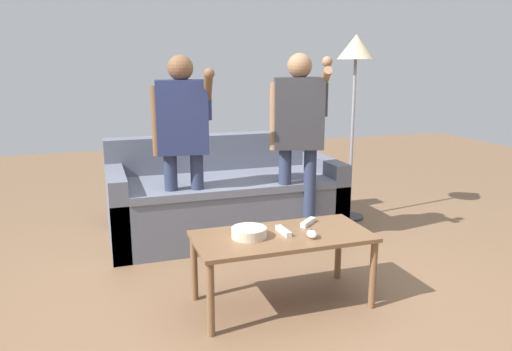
{
  "coord_description": "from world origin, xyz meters",
  "views": [
    {
      "loc": [
        -1.04,
        -2.67,
        1.48
      ],
      "look_at": [
        0.01,
        0.47,
        0.71
      ],
      "focal_mm": 34.53,
      "sensor_mm": 36.0,
      "label": 1
    }
  ],
  "objects_px": {
    "player_left": "(183,132)",
    "game_remote_wand_far": "(308,222)",
    "snack_bowl": "(249,232)",
    "game_remote_wand_near": "(283,231)",
    "player_right": "(298,128)",
    "coffee_table": "(282,243)",
    "couch": "(224,199)",
    "floor_lamp": "(356,61)",
    "game_remote_nunchuk": "(312,234)"
  },
  "relations": [
    {
      "from": "player_left",
      "to": "coffee_table",
      "type": "bearing_deg",
      "value": -68.38
    },
    {
      "from": "player_right",
      "to": "game_remote_wand_near",
      "type": "bearing_deg",
      "value": -117.85
    },
    {
      "from": "couch",
      "to": "game_remote_wand_far",
      "type": "bearing_deg",
      "value": -79.79
    },
    {
      "from": "game_remote_wand_far",
      "to": "coffee_table",
      "type": "bearing_deg",
      "value": -151.14
    },
    {
      "from": "game_remote_nunchuk",
      "to": "player_right",
      "type": "height_order",
      "value": "player_right"
    },
    {
      "from": "snack_bowl",
      "to": "player_right",
      "type": "bearing_deg",
      "value": 52.28
    },
    {
      "from": "game_remote_wand_near",
      "to": "snack_bowl",
      "type": "bearing_deg",
      "value": 179.27
    },
    {
      "from": "player_right",
      "to": "coffee_table",
      "type": "bearing_deg",
      "value": -118.02
    },
    {
      "from": "game_remote_wand_near",
      "to": "game_remote_wand_far",
      "type": "xyz_separation_m",
      "value": [
        0.21,
        0.11,
        0.0
      ]
    },
    {
      "from": "player_left",
      "to": "game_remote_wand_far",
      "type": "bearing_deg",
      "value": -55.08
    },
    {
      "from": "coffee_table",
      "to": "player_right",
      "type": "relative_size",
      "value": 0.7
    },
    {
      "from": "couch",
      "to": "floor_lamp",
      "type": "xyz_separation_m",
      "value": [
        1.25,
        0.04,
        1.18
      ]
    },
    {
      "from": "game_remote_nunchuk",
      "to": "coffee_table",
      "type": "bearing_deg",
      "value": 142.59
    },
    {
      "from": "couch",
      "to": "snack_bowl",
      "type": "relative_size",
      "value": 9.25
    },
    {
      "from": "player_right",
      "to": "game_remote_wand_far",
      "type": "distance_m",
      "value": 0.98
    },
    {
      "from": "couch",
      "to": "game_remote_wand_far",
      "type": "relative_size",
      "value": 13.44
    },
    {
      "from": "coffee_table",
      "to": "snack_bowl",
      "type": "height_order",
      "value": "snack_bowl"
    },
    {
      "from": "snack_bowl",
      "to": "player_right",
      "type": "height_order",
      "value": "player_right"
    },
    {
      "from": "coffee_table",
      "to": "game_remote_wand_far",
      "type": "xyz_separation_m",
      "value": [
        0.22,
        0.12,
        0.07
      ]
    },
    {
      "from": "coffee_table",
      "to": "player_right",
      "type": "bearing_deg",
      "value": 61.98
    },
    {
      "from": "coffee_table",
      "to": "player_left",
      "type": "distance_m",
      "value": 1.24
    },
    {
      "from": "game_remote_wand_near",
      "to": "game_remote_wand_far",
      "type": "distance_m",
      "value": 0.24
    },
    {
      "from": "coffee_table",
      "to": "game_remote_wand_far",
      "type": "bearing_deg",
      "value": 28.86
    },
    {
      "from": "floor_lamp",
      "to": "player_right",
      "type": "bearing_deg",
      "value": -147.06
    },
    {
      "from": "coffee_table",
      "to": "couch",
      "type": "bearing_deg",
      "value": 90.05
    },
    {
      "from": "snack_bowl",
      "to": "game_remote_wand_near",
      "type": "bearing_deg",
      "value": -0.73
    },
    {
      "from": "floor_lamp",
      "to": "player_right",
      "type": "distance_m",
      "value": 1.04
    },
    {
      "from": "coffee_table",
      "to": "player_left",
      "type": "xyz_separation_m",
      "value": [
        -0.41,
        1.03,
        0.56
      ]
    },
    {
      "from": "game_remote_nunchuk",
      "to": "snack_bowl",
      "type": "bearing_deg",
      "value": 159.84
    },
    {
      "from": "snack_bowl",
      "to": "game_remote_wand_far",
      "type": "relative_size",
      "value": 1.45
    },
    {
      "from": "player_left",
      "to": "game_remote_wand_near",
      "type": "distance_m",
      "value": 1.2
    },
    {
      "from": "coffee_table",
      "to": "game_remote_wand_near",
      "type": "distance_m",
      "value": 0.07
    },
    {
      "from": "player_right",
      "to": "game_remote_wand_far",
      "type": "bearing_deg",
      "value": -108.44
    },
    {
      "from": "snack_bowl",
      "to": "game_remote_wand_far",
      "type": "distance_m",
      "value": 0.44
    },
    {
      "from": "game_remote_wand_far",
      "to": "couch",
      "type": "bearing_deg",
      "value": 100.21
    },
    {
      "from": "couch",
      "to": "game_remote_wand_near",
      "type": "xyz_separation_m",
      "value": [
        0.01,
        -1.36,
        0.16
      ]
    },
    {
      "from": "game_remote_wand_far",
      "to": "player_right",
      "type": "bearing_deg",
      "value": 71.56
    },
    {
      "from": "player_left",
      "to": "game_remote_wand_near",
      "type": "bearing_deg",
      "value": -67.47
    },
    {
      "from": "couch",
      "to": "coffee_table",
      "type": "distance_m",
      "value": 1.38
    },
    {
      "from": "floor_lamp",
      "to": "player_right",
      "type": "height_order",
      "value": "floor_lamp"
    },
    {
      "from": "game_remote_nunchuk",
      "to": "couch",
      "type": "bearing_deg",
      "value": 95.55
    },
    {
      "from": "game_remote_nunchuk",
      "to": "player_left",
      "type": "relative_size",
      "value": 0.06
    },
    {
      "from": "couch",
      "to": "coffee_table",
      "type": "xyz_separation_m",
      "value": [
        0.0,
        -1.38,
        0.09
      ]
    },
    {
      "from": "floor_lamp",
      "to": "game_remote_wand_far",
      "type": "height_order",
      "value": "floor_lamp"
    },
    {
      "from": "game_remote_wand_near",
      "to": "player_right",
      "type": "bearing_deg",
      "value": 62.15
    },
    {
      "from": "couch",
      "to": "snack_bowl",
      "type": "bearing_deg",
      "value": -98.65
    },
    {
      "from": "floor_lamp",
      "to": "player_left",
      "type": "height_order",
      "value": "floor_lamp"
    },
    {
      "from": "coffee_table",
      "to": "snack_bowl",
      "type": "bearing_deg",
      "value": 174.7
    },
    {
      "from": "player_left",
      "to": "couch",
      "type": "bearing_deg",
      "value": 40.51
    },
    {
      "from": "couch",
      "to": "player_right",
      "type": "xyz_separation_m",
      "value": [
        0.49,
        -0.46,
        0.67
      ]
    }
  ]
}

